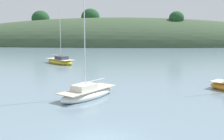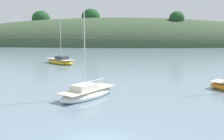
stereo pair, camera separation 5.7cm
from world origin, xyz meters
TOP-DOWN VIEW (x-y plane):
  - far_shoreline_hill at (-0.08, 94.55)m, footprint 150.00×36.00m
  - sailboat_white_near at (-1.98, 10.46)m, footprint 5.70×6.84m
  - sailboat_yellow_far at (-10.04, 35.42)m, footprint 6.76×6.70m

SIDE VIEW (x-z plane):
  - far_shoreline_hill at x=-0.08m, z-range -12.27..12.40m
  - sailboat_white_near at x=-1.98m, z-range -4.41..5.22m
  - sailboat_yellow_far at x=-10.04m, z-range -4.88..5.74m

